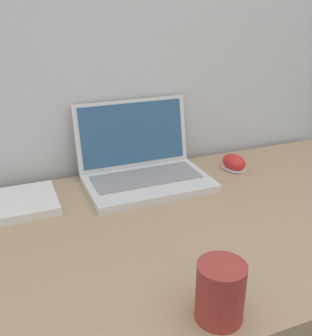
% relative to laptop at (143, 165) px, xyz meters
% --- Properties ---
extents(desk, '(1.29, 0.69, 0.71)m').
position_rel_laptop_xyz_m(desk, '(0.03, -0.25, -0.40)').
color(desk, tan).
rests_on(desk, ground_plane).
extents(laptop, '(0.33, 0.26, 0.21)m').
position_rel_laptop_xyz_m(laptop, '(0.00, 0.00, 0.00)').
color(laptop, silver).
rests_on(laptop, desk).
extents(drink_cup, '(0.08, 0.08, 0.10)m').
position_rel_laptop_xyz_m(drink_cup, '(-0.07, -0.53, 0.01)').
color(drink_cup, '#9E332D').
rests_on(drink_cup, desk).
extents(computer_mouse, '(0.07, 0.09, 0.04)m').
position_rel_laptop_xyz_m(computer_mouse, '(0.28, -0.02, -0.03)').
color(computer_mouse, white).
rests_on(computer_mouse, desk).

